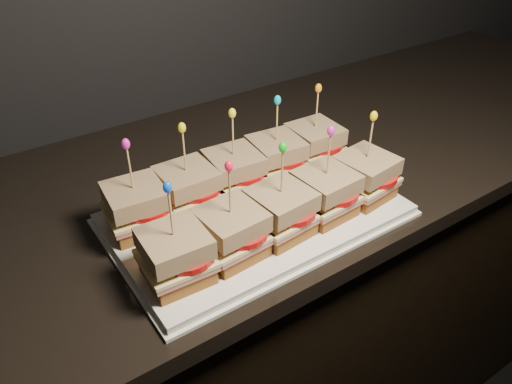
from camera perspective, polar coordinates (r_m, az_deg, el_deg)
cabinet at (r=1.25m, az=-6.87°, el=-18.35°), size 2.51×0.60×0.89m
granite_slab at (r=0.92m, az=-8.80°, el=-0.77°), size 2.55×0.64×0.03m
platter at (r=0.83m, az=0.00°, el=-2.61°), size 0.46×0.29×0.02m
platter_rim at (r=0.83m, az=0.00°, el=-2.94°), size 0.48×0.30×0.01m
sandwich_0_bread_bot at (r=0.80m, az=-13.24°, el=-3.29°), size 0.09×0.09×0.02m
sandwich_0_ham at (r=0.80m, az=-13.39°, el=-2.40°), size 0.10×0.10×0.01m
sandwich_0_cheese at (r=0.79m, az=-13.45°, el=-2.00°), size 0.10×0.10×0.01m
sandwich_0_tomato at (r=0.79m, az=-12.56°, el=-1.49°), size 0.08×0.08×0.01m
sandwich_0_bread_top at (r=0.78m, az=-13.71°, el=-0.42°), size 0.09×0.09×0.03m
sandwich_0_pick at (r=0.75m, az=-14.17°, el=2.36°), size 0.00×0.00×0.09m
sandwich_0_frill at (r=0.73m, az=-14.66°, el=5.35°), size 0.01×0.01×0.02m
sandwich_1_bread_bot at (r=0.83m, az=-7.66°, el=-1.24°), size 0.08×0.08×0.02m
sandwich_1_ham at (r=0.82m, az=-7.75°, el=-0.36°), size 0.09×0.09×0.01m
sandwich_1_cheese at (r=0.82m, az=-7.78°, el=0.05°), size 0.09×0.09×0.01m
sandwich_1_tomato at (r=0.81m, az=-6.88°, el=0.55°), size 0.08×0.08×0.01m
sandwich_1_bread_top at (r=0.80m, az=-7.93°, el=1.60°), size 0.09×0.09×0.03m
sandwich_1_pick at (r=0.78m, az=-8.18°, el=4.35°), size 0.00×0.00×0.09m
sandwich_1_frill at (r=0.76m, az=-8.46°, el=7.29°), size 0.01×0.01×0.02m
sandwich_2_bread_bot at (r=0.87m, az=-2.49°, el=0.68°), size 0.09×0.09×0.02m
sandwich_2_ham at (r=0.86m, az=-2.51°, el=1.55°), size 0.10×0.10×0.01m
sandwich_2_cheese at (r=0.85m, az=-2.52°, el=1.94°), size 0.10×0.10×0.01m
sandwich_2_tomato at (r=0.85m, az=-1.63°, el=2.43°), size 0.08×0.08×0.01m
sandwich_2_bread_top at (r=0.84m, az=-2.57°, el=3.47°), size 0.09×0.09×0.03m
sandwich_2_pick at (r=0.82m, az=-2.65°, el=6.14°), size 0.00×0.00×0.09m
sandwich_2_frill at (r=0.80m, az=-2.73°, el=8.99°), size 0.01×0.01×0.02m
sandwich_3_bread_bot at (r=0.91m, az=2.26°, el=2.43°), size 0.09×0.09×0.02m
sandwich_3_ham at (r=0.90m, az=2.28°, el=3.27°), size 0.10×0.10×0.01m
sandwich_3_cheese at (r=0.90m, az=2.29°, el=3.66°), size 0.10×0.10×0.01m
sandwich_3_tomato at (r=0.89m, az=3.15°, el=4.13°), size 0.08×0.08×0.01m
sandwich_3_bread_top at (r=0.88m, az=2.33°, el=5.14°), size 0.09×0.09×0.03m
sandwich_3_pick at (r=0.86m, az=2.40°, el=7.72°), size 0.00×0.00×0.09m
sandwich_3_frill at (r=0.84m, az=2.47°, el=10.46°), size 0.01×0.01×0.02m
sandwich_4_bread_bot at (r=0.96m, az=6.57°, el=4.01°), size 0.09×0.09×0.02m
sandwich_4_ham at (r=0.95m, az=6.63°, el=4.82°), size 0.10×0.09×0.01m
sandwich_4_cheese at (r=0.94m, az=6.66°, el=5.19°), size 0.10×0.09×0.01m
sandwich_4_tomato at (r=0.94m, az=7.48°, el=5.63°), size 0.08×0.08×0.01m
sandwich_4_bread_top at (r=0.93m, az=6.77°, el=6.61°), size 0.09×0.09×0.03m
sandwich_4_pick at (r=0.91m, az=6.95°, el=9.08°), size 0.00×0.00×0.09m
sandwich_4_frill at (r=0.89m, az=7.16°, el=11.69°), size 0.01×0.01×0.02m
sandwich_5_bread_bot at (r=0.71m, az=-8.96°, el=-8.82°), size 0.09×0.09×0.02m
sandwich_5_ham at (r=0.70m, az=-9.07°, el=-7.89°), size 0.10×0.09×0.01m
sandwich_5_cheese at (r=0.69m, az=-9.13°, el=-7.46°), size 0.10×0.09×0.01m
sandwich_5_tomato at (r=0.69m, az=-8.06°, el=-6.92°), size 0.08×0.08×0.01m
sandwich_5_bread_top at (r=0.68m, az=-9.33°, el=-5.79°), size 0.09×0.09×0.03m
sandwich_5_pick at (r=0.65m, az=-9.69°, el=-2.78°), size 0.00×0.00×0.09m
sandwich_5_frill at (r=0.62m, az=-10.09°, el=0.52°), size 0.01×0.01×0.02m
sandwich_6_bread_bot at (r=0.74m, az=-2.79°, el=-6.26°), size 0.09×0.09×0.02m
sandwich_6_ham at (r=0.73m, az=-2.83°, el=-5.32°), size 0.10×0.09×0.01m
sandwich_6_cheese at (r=0.72m, az=-2.84°, el=-4.90°), size 0.10×0.10×0.01m
sandwich_6_tomato at (r=0.72m, az=-1.79°, el=-4.35°), size 0.08×0.08×0.01m
sandwich_6_bread_top at (r=0.71m, az=-2.90°, el=-3.24°), size 0.09×0.09×0.03m
sandwich_6_pick at (r=0.68m, az=-3.01°, el=-0.27°), size 0.00×0.00×0.09m
sandwich_6_frill at (r=0.66m, az=-3.13°, el=2.96°), size 0.01×0.01×0.02m
sandwich_7_bread_bot at (r=0.78m, az=2.78°, el=-3.85°), size 0.09×0.09×0.02m
sandwich_7_ham at (r=0.77m, az=2.81°, el=-2.94°), size 0.10×0.10×0.01m
sandwich_7_cheese at (r=0.76m, az=2.82°, el=-2.52°), size 0.10×0.10×0.01m
sandwich_7_tomato at (r=0.76m, az=3.84°, el=-1.98°), size 0.08×0.08×0.01m
sandwich_7_bread_top at (r=0.75m, az=2.88°, el=-0.90°), size 0.09×0.09×0.03m
sandwich_7_pick at (r=0.72m, az=2.98°, el=1.99°), size 0.00×0.00×0.09m
sandwich_7_frill at (r=0.70m, az=3.09°, el=5.10°), size 0.01×0.01×0.02m
sandwich_8_bread_bot at (r=0.82m, az=7.74°, el=-1.67°), size 0.09×0.09×0.02m
sandwich_8_ham at (r=0.81m, az=7.83°, el=-0.78°), size 0.10×0.09×0.01m
sandwich_8_cheese at (r=0.81m, az=7.87°, el=-0.37°), size 0.10×0.10×0.01m
sandwich_8_tomato at (r=0.81m, az=8.83°, el=0.14°), size 0.08×0.08×0.01m
sandwich_8_bread_top at (r=0.79m, az=8.01°, el=1.19°), size 0.09×0.09×0.03m
sandwich_8_pick at (r=0.77m, az=8.28°, el=3.96°), size 0.00×0.00×0.09m
sandwich_8_frill at (r=0.75m, az=8.56°, el=6.92°), size 0.01×0.01×0.02m
sandwich_9_bread_bot at (r=0.88m, az=12.14°, el=0.28°), size 0.09×0.09×0.02m
sandwich_9_ham at (r=0.87m, az=12.26°, el=1.14°), size 0.10×0.10×0.01m
sandwich_9_cheese at (r=0.86m, az=12.32°, el=1.52°), size 0.10×0.10×0.01m
sandwich_9_tomato at (r=0.86m, az=13.22°, el=2.00°), size 0.08×0.08×0.01m
sandwich_9_bread_top at (r=0.85m, az=12.53°, el=3.02°), size 0.09×0.09×0.03m
sandwich_9_pick at (r=0.83m, az=12.91°, el=5.65°), size 0.00×0.00×0.09m
sandwich_9_frill at (r=0.81m, az=13.32°, el=8.44°), size 0.01×0.01×0.02m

